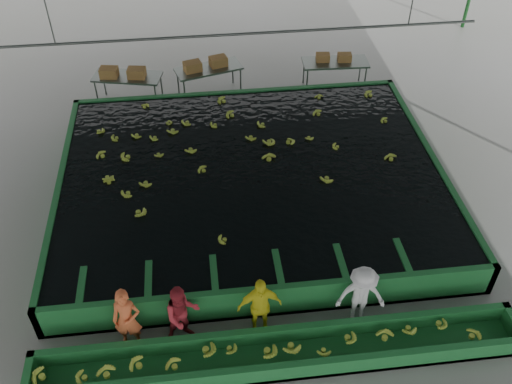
{
  "coord_description": "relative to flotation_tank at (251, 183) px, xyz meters",
  "views": [
    {
      "loc": [
        -1.27,
        -9.95,
        10.31
      ],
      "look_at": [
        0.0,
        0.5,
        1.0
      ],
      "focal_mm": 40.0,
      "sensor_mm": 36.0,
      "label": 1
    }
  ],
  "objects": [
    {
      "name": "ground",
      "position": [
        0.0,
        -1.5,
        -0.45
      ],
      "size": [
        80.0,
        80.0,
        0.0
      ],
      "primitive_type": "plane",
      "color": "gray",
      "rests_on": "ground"
    },
    {
      "name": "shed_roof",
      "position": [
        0.0,
        -1.5,
        4.55
      ],
      "size": [
        20.0,
        22.0,
        0.04
      ],
      "primitive_type": "cube",
      "color": "gray",
      "rests_on": "shed_posts"
    },
    {
      "name": "shed_posts",
      "position": [
        0.0,
        -1.5,
        2.05
      ],
      "size": [
        20.0,
        22.0,
        5.0
      ],
      "primitive_type": null,
      "color": "#1A5720",
      "rests_on": "ground"
    },
    {
      "name": "flotation_tank",
      "position": [
        0.0,
        0.0,
        0.0
      ],
      "size": [
        10.0,
        8.0,
        0.9
      ],
      "primitive_type": null,
      "color": "#1B632C",
      "rests_on": "ground"
    },
    {
      "name": "tank_water",
      "position": [
        0.0,
        -0.0,
        0.4
      ],
      "size": [
        9.7,
        7.7,
        0.0
      ],
      "primitive_type": "cube",
      "color": "black",
      "rests_on": "flotation_tank"
    },
    {
      "name": "sorting_trough",
      "position": [
        0.0,
        -5.1,
        -0.2
      ],
      "size": [
        10.0,
        1.0,
        0.5
      ],
      "primitive_type": null,
      "color": "#1B632C",
      "rests_on": "ground"
    },
    {
      "name": "cableway_rail",
      "position": [
        0.0,
        3.5,
        2.55
      ],
      "size": [
        0.08,
        0.08,
        14.0
      ],
      "primitive_type": "cylinder",
      "color": "#59605B",
      "rests_on": "shed_roof"
    },
    {
      "name": "rail_hanger_left",
      "position": [
        -5.0,
        3.5,
        3.55
      ],
      "size": [
        0.04,
        0.04,
        2.0
      ],
      "primitive_type": "cylinder",
      "color": "#59605B",
      "rests_on": "shed_roof"
    },
    {
      "name": "worker_a",
      "position": [
        -3.02,
        -4.3,
        0.35
      ],
      "size": [
        0.63,
        0.45,
        1.6
      ],
      "primitive_type": "imported",
      "rotation": [
        0.0,
        0.0,
        -0.12
      ],
      "color": "#E26233",
      "rests_on": "ground"
    },
    {
      "name": "worker_b",
      "position": [
        -1.92,
        -4.3,
        0.32
      ],
      "size": [
        0.89,
        0.78,
        1.54
      ],
      "primitive_type": "imported",
      "rotation": [
        0.0,
        0.0,
        0.29
      ],
      "color": "#A6242F",
      "rests_on": "ground"
    },
    {
      "name": "worker_c",
      "position": [
        -0.33,
        -4.3,
        0.34
      ],
      "size": [
        0.95,
        0.45,
        1.58
      ],
      "primitive_type": "imported",
      "rotation": [
        0.0,
        0.0,
        0.07
      ],
      "color": "yellow",
      "rests_on": "ground"
    },
    {
      "name": "worker_d",
      "position": [
        1.81,
        -4.3,
        0.35
      ],
      "size": [
        1.1,
        0.72,
        1.6
      ],
      "primitive_type": "imported",
      "rotation": [
        0.0,
        0.0,
        -0.12
      ],
      "color": "silver",
      "rests_on": "ground"
    },
    {
      "name": "packing_table_left",
      "position": [
        -3.43,
        5.12,
        0.04
      ],
      "size": [
        2.32,
        1.34,
        0.99
      ],
      "primitive_type": null,
      "rotation": [
        0.0,
        0.0,
        -0.23
      ],
      "color": "#59605B",
      "rests_on": "ground"
    },
    {
      "name": "packing_table_mid",
      "position": [
        -0.81,
        5.32,
        0.04
      ],
      "size": [
        2.32,
        1.41,
        0.98
      ],
      "primitive_type": null,
      "rotation": [
        0.0,
        0.0,
        0.27
      ],
      "color": "#59605B",
      "rests_on": "ground"
    },
    {
      "name": "packing_table_right",
      "position": [
        3.43,
        5.22,
        0.05
      ],
      "size": [
        2.22,
        0.97,
        0.99
      ],
      "primitive_type": null,
      "rotation": [
        0.0,
        0.0,
        -0.05
      ],
      "color": "#59605B",
      "rests_on": "ground"
    },
    {
      "name": "box_stack_left",
      "position": [
        -3.54,
        5.05,
        0.54
      ],
      "size": [
        1.49,
        0.62,
        0.31
      ],
      "primitive_type": null,
      "rotation": [
        0.0,
        0.0,
        -0.16
      ],
      "color": "olive",
      "rests_on": "packing_table_left"
    },
    {
      "name": "box_stack_mid",
      "position": [
        -0.89,
        5.31,
        0.54
      ],
      "size": [
        1.5,
        0.78,
        0.31
      ],
      "primitive_type": null,
      "rotation": [
        0.0,
        0.0,
        0.28
      ],
      "color": "olive",
      "rests_on": "packing_table_mid"
    },
    {
      "name": "box_stack_right",
      "position": [
        3.37,
        5.28,
        0.54
      ],
      "size": [
        1.2,
        0.46,
        0.25
      ],
      "primitive_type": null,
      "rotation": [
        0.0,
        0.0,
        -0.12
      ],
      "color": "olive",
      "rests_on": "packing_table_right"
    },
    {
      "name": "floating_bananas",
      "position": [
        0.0,
        0.8,
        0.4
      ],
      "size": [
        8.44,
        5.75,
        0.12
      ],
      "primitive_type": null,
      "color": "#92A930",
      "rests_on": "tank_water"
    },
    {
      "name": "trough_bananas",
      "position": [
        0.0,
        -5.1,
        -0.05
      ],
      "size": [
        9.22,
        0.61,
        0.12
      ],
      "primitive_type": null,
      "color": "#92A930",
      "rests_on": "sorting_trough"
    }
  ]
}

